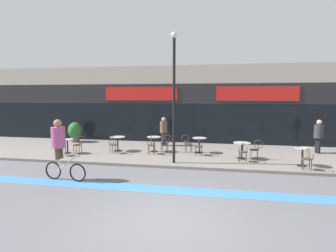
{
  "coord_description": "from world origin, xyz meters",
  "views": [
    {
      "loc": [
        1.14,
        -5.88,
        3.01
      ],
      "look_at": [
        -1.18,
        6.89,
        1.49
      ],
      "focal_mm": 28.0,
      "sensor_mm": 36.0,
      "label": 1
    }
  ],
  "objects_px": {
    "pedestrian_near_end": "(164,129)",
    "bistro_table_2": "(154,141)",
    "cafe_chair_5_near": "(307,157)",
    "pedestrian_far_end": "(319,133)",
    "bistro_table_3": "(199,142)",
    "cafe_chair_1_near": "(113,143)",
    "bistro_table_0": "(67,143)",
    "lamp_post": "(174,89)",
    "cafe_chair_2_side": "(166,142)",
    "bistro_table_5": "(302,153)",
    "cafe_chair_4_near": "(243,150)",
    "cafe_chair_4_side": "(256,148)",
    "cyclist_0": "(60,144)",
    "cafe_chair_0_side": "(79,143)",
    "bistro_table_4": "(242,147)",
    "cafe_chair_0_near": "(60,145)",
    "planter_pot": "(75,131)",
    "cafe_chair_2_near": "(151,144)",
    "bistro_table_1": "(118,141)",
    "cafe_chair_3_near": "(199,145)",
    "cafe_chair_3_side": "(187,142)"
  },
  "relations": [
    {
      "from": "cafe_chair_2_near",
      "to": "cafe_chair_5_near",
      "type": "relative_size",
      "value": 1.0
    },
    {
      "from": "cafe_chair_4_near",
      "to": "pedestrian_near_end",
      "type": "xyz_separation_m",
      "value": [
        -4.14,
        3.13,
        0.46
      ]
    },
    {
      "from": "cafe_chair_2_near",
      "to": "lamp_post",
      "type": "distance_m",
      "value": 3.28
    },
    {
      "from": "bistro_table_0",
      "to": "cafe_chair_2_near",
      "type": "distance_m",
      "value": 4.23
    },
    {
      "from": "cafe_chair_0_side",
      "to": "lamp_post",
      "type": "relative_size",
      "value": 0.16
    },
    {
      "from": "bistro_table_2",
      "to": "pedestrian_far_end",
      "type": "height_order",
      "value": "pedestrian_far_end"
    },
    {
      "from": "bistro_table_0",
      "to": "bistro_table_5",
      "type": "relative_size",
      "value": 0.92
    },
    {
      "from": "cafe_chair_0_side",
      "to": "cyclist_0",
      "type": "xyz_separation_m",
      "value": [
        1.27,
        -3.57,
        0.68
      ]
    },
    {
      "from": "lamp_post",
      "to": "cafe_chair_4_side",
      "type": "bearing_deg",
      "value": 19.46
    },
    {
      "from": "lamp_post",
      "to": "bistro_table_4",
      "type": "bearing_deg",
      "value": 23.33
    },
    {
      "from": "pedestrian_near_end",
      "to": "bistro_table_2",
      "type": "bearing_deg",
      "value": 101.58
    },
    {
      "from": "bistro_table_5",
      "to": "cafe_chair_4_near",
      "type": "relative_size",
      "value": 0.85
    },
    {
      "from": "cafe_chair_1_near",
      "to": "cafe_chair_2_side",
      "type": "xyz_separation_m",
      "value": [
        2.53,
        0.81,
        0.0
      ]
    },
    {
      "from": "bistro_table_3",
      "to": "cafe_chair_1_near",
      "type": "distance_m",
      "value": 4.33
    },
    {
      "from": "bistro_table_0",
      "to": "bistro_table_3",
      "type": "height_order",
      "value": "bistro_table_3"
    },
    {
      "from": "cafe_chair_3_near",
      "to": "lamp_post",
      "type": "height_order",
      "value": "lamp_post"
    },
    {
      "from": "bistro_table_4",
      "to": "cafe_chair_0_near",
      "type": "distance_m",
      "value": 8.57
    },
    {
      "from": "cafe_chair_5_near",
      "to": "pedestrian_far_end",
      "type": "relative_size",
      "value": 0.53
    },
    {
      "from": "cafe_chair_2_near",
      "to": "cyclist_0",
      "type": "bearing_deg",
      "value": 145.0
    },
    {
      "from": "bistro_table_4",
      "to": "cafe_chair_1_near",
      "type": "height_order",
      "value": "cafe_chair_1_near"
    },
    {
      "from": "planter_pot",
      "to": "pedestrian_far_end",
      "type": "xyz_separation_m",
      "value": [
        13.72,
        -0.81,
        0.34
      ]
    },
    {
      "from": "cafe_chair_4_side",
      "to": "bistro_table_2",
      "type": "bearing_deg",
      "value": -1.42
    },
    {
      "from": "planter_pot",
      "to": "bistro_table_2",
      "type": "bearing_deg",
      "value": -19.35
    },
    {
      "from": "cafe_chair_0_near",
      "to": "cafe_chair_3_side",
      "type": "xyz_separation_m",
      "value": [
        5.9,
        1.92,
        0.0
      ]
    },
    {
      "from": "bistro_table_4",
      "to": "cafe_chair_4_side",
      "type": "height_order",
      "value": "cafe_chair_4_side"
    },
    {
      "from": "bistro_table_3",
      "to": "bistro_table_1",
      "type": "bearing_deg",
      "value": -175.59
    },
    {
      "from": "bistro_table_3",
      "to": "cafe_chair_1_near",
      "type": "bearing_deg",
      "value": -167.32
    },
    {
      "from": "cafe_chair_2_near",
      "to": "cafe_chair_4_side",
      "type": "distance_m",
      "value": 4.93
    },
    {
      "from": "cafe_chair_3_near",
      "to": "pedestrian_far_end",
      "type": "distance_m",
      "value": 6.11
    },
    {
      "from": "bistro_table_1",
      "to": "pedestrian_near_end",
      "type": "xyz_separation_m",
      "value": [
        2.06,
        1.93,
        0.43
      ]
    },
    {
      "from": "cafe_chair_4_side",
      "to": "cyclist_0",
      "type": "relative_size",
      "value": 0.41
    },
    {
      "from": "bistro_table_2",
      "to": "pedestrian_far_end",
      "type": "xyz_separation_m",
      "value": [
        8.2,
        1.13,
        0.45
      ]
    },
    {
      "from": "bistro_table_3",
      "to": "bistro_table_4",
      "type": "bearing_deg",
      "value": -24.4
    },
    {
      "from": "bistro_table_0",
      "to": "cafe_chair_0_near",
      "type": "distance_m",
      "value": 0.63
    },
    {
      "from": "planter_pot",
      "to": "cyclist_0",
      "type": "xyz_separation_m",
      "value": [
        3.23,
        -6.65,
        0.53
      ]
    },
    {
      "from": "bistro_table_2",
      "to": "bistro_table_4",
      "type": "bearing_deg",
      "value": -10.07
    },
    {
      "from": "pedestrian_far_end",
      "to": "cafe_chair_3_near",
      "type": "bearing_deg",
      "value": -179.73
    },
    {
      "from": "lamp_post",
      "to": "cafe_chair_2_side",
      "type": "bearing_deg",
      "value": 109.87
    },
    {
      "from": "bistro_table_0",
      "to": "lamp_post",
      "type": "bearing_deg",
      "value": -9.17
    },
    {
      "from": "cafe_chair_0_near",
      "to": "cafe_chair_4_near",
      "type": "distance_m",
      "value": 8.51
    },
    {
      "from": "bistro_table_5",
      "to": "lamp_post",
      "type": "bearing_deg",
      "value": -175.71
    },
    {
      "from": "bistro_table_2",
      "to": "cafe_chair_3_side",
      "type": "distance_m",
      "value": 1.71
    },
    {
      "from": "cafe_chair_3_near",
      "to": "cyclist_0",
      "type": "xyz_separation_m",
      "value": [
        -4.62,
        -4.22,
        0.68
      ]
    },
    {
      "from": "bistro_table_1",
      "to": "pedestrian_near_end",
      "type": "bearing_deg",
      "value": 43.07
    },
    {
      "from": "bistro_table_2",
      "to": "bistro_table_0",
      "type": "bearing_deg",
      "value": -164.75
    },
    {
      "from": "bistro_table_4",
      "to": "cafe_chair_4_side",
      "type": "xyz_separation_m",
      "value": [
        0.63,
        -0.01,
        -0.02
      ]
    },
    {
      "from": "bistro_table_5",
      "to": "bistro_table_1",
      "type": "bearing_deg",
      "value": 170.31
    },
    {
      "from": "cafe_chair_2_side",
      "to": "planter_pot",
      "type": "xyz_separation_m",
      "value": [
        -6.15,
        1.95,
        0.14
      ]
    },
    {
      "from": "bistro_table_3",
      "to": "cafe_chair_0_side",
      "type": "distance_m",
      "value": 6.03
    },
    {
      "from": "cafe_chair_2_near",
      "to": "bistro_table_0",
      "type": "bearing_deg",
      "value": 91.47
    }
  ]
}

